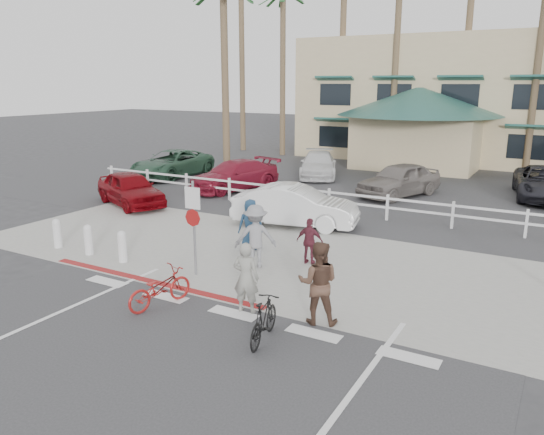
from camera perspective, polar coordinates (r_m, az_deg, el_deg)
The scene contains 32 objects.
ground at distance 11.81m, azimuth -5.78°, elevation -11.34°, with size 140.00×140.00×0.00m, color #333335.
bike_path at distance 10.43m, azimuth -12.35°, elevation -15.28°, with size 12.00×16.00×0.01m, color #333335.
sidewalk_plaza at distance 15.40m, azimuth 3.95°, elevation -5.01°, with size 22.00×7.00×0.01m, color gray.
cross_street at distance 18.93m, azimuth 9.22°, elevation -1.47°, with size 40.00×5.00×0.01m, color #333335.
parking_lot at distance 27.82m, azimuth 16.15°, elevation 3.22°, with size 50.00×16.00×0.01m, color #333335.
curb_red at distance 14.42m, azimuth -12.84°, elevation -6.72°, with size 7.00×0.25×0.02m, color maroon.
rail_fence at distance 20.49m, azimuth 12.56°, elevation 1.02°, with size 29.40×0.16×1.00m, color silver, non-canonical shape.
building at distance 39.86m, azimuth 24.24°, elevation 13.93°, with size 28.00×16.00×11.30m, color #CDB98C, non-canonical shape.
sign_post at distance 14.27m, azimuth -8.38°, elevation -0.65°, with size 0.50×0.10×2.90m, color gray, non-canonical shape.
bollard_0 at distance 16.01m, azimuth -15.80°, elevation -3.02°, with size 0.26×0.26×0.95m, color silver, non-canonical shape.
bollard_1 at distance 17.00m, azimuth -19.13°, elevation -2.26°, with size 0.26×0.26×0.95m, color silver, non-canonical shape.
bollard_2 at distance 18.05m, azimuth -22.09°, elevation -1.59°, with size 0.26×0.26×0.95m, color silver, non-canonical shape.
palm_0 at distance 41.22m, azimuth -3.27°, elevation 17.67°, with size 4.00×4.00×15.00m, color #1C4922, non-canonical shape.
palm_1 at distance 38.28m, azimuth 1.16°, elevation 16.44°, with size 4.00×4.00×13.00m, color #1C4922, non-canonical shape.
palm_2 at distance 37.55m, azimuth 7.62°, elevation 18.66°, with size 4.00×4.00×16.00m, color #1C4922, non-canonical shape.
palm_3 at distance 35.20m, azimuth 13.23°, elevation 17.08°, with size 4.00×4.00×14.00m, color #1C4922, non-canonical shape.
palm_4 at distance 35.27m, azimuth 20.30°, elevation 17.41°, with size 4.00×4.00×15.00m, color #1C4922, non-canonical shape.
palm_5 at distance 33.73m, azimuth 26.77°, elevation 15.26°, with size 4.00×4.00×13.00m, color #1C4922, non-canonical shape.
palm_10 at distance 28.68m, azimuth -5.11°, elevation 16.09°, with size 4.00×4.00×12.00m, color #1C4922, non-canonical shape.
bike_red at distance 12.72m, azimuth -11.99°, elevation -7.43°, with size 0.60×1.72×0.90m, color maroon.
rider_red at distance 12.01m, azimuth -2.81°, elevation -6.51°, with size 0.61×0.40×1.67m, color gray.
bike_black at distance 10.86m, azimuth -0.90°, elevation -10.97°, with size 0.43×1.53×0.92m, color black.
rider_black at distance 11.51m, azimuth 4.99°, elevation -7.01°, with size 0.90×0.70×1.85m, color #513729.
pedestrian_a at distance 14.86m, azimuth -1.78°, elevation -2.05°, with size 1.17×0.67×1.82m, color gray.
pedestrian_child at distance 15.24m, azimuth 4.09°, elevation -2.57°, with size 0.79×0.33×1.36m, color maroon.
pedestrian_b at distance 16.49m, azimuth -2.31°, elevation -0.78°, with size 0.78×0.51×1.61m, color navy.
car_white_sedan at distance 19.23m, azimuth 2.51°, elevation 1.24°, with size 1.58×4.53×1.49m, color silver.
car_red_compact at distance 23.31m, azimuth -14.99°, elevation 3.02°, with size 1.70×4.22×1.44m, color #6D0309.
lot_car_0 at distance 29.94m, azimuth -10.71°, elevation 5.71°, with size 2.44×5.28×1.47m, color #2A5039.
lot_car_1 at distance 25.88m, azimuth -4.11°, elevation 4.54°, with size 1.98×4.88×1.42m, color maroon.
lot_car_2 at distance 25.03m, azimuth 13.52°, elevation 3.97°, with size 1.81×4.49×1.53m, color slate.
lot_car_4 at distance 29.56m, azimuth 5.00°, elevation 5.70°, with size 1.91×4.69×1.36m, color silver.
Camera 1 is at (6.24, -8.63, 5.11)m, focal length 35.00 mm.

